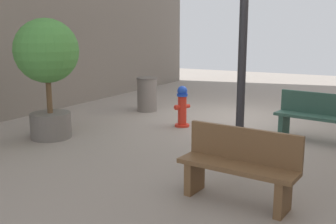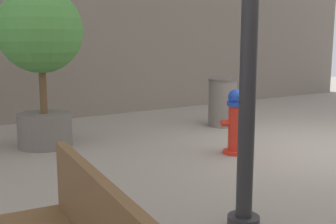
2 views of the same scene
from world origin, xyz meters
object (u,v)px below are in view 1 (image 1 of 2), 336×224
(bench_far, at_px, (239,165))
(trash_bin, at_px, (147,94))
(fire_hydrant, at_px, (182,106))
(bench_near, at_px, (316,116))
(planter_tree, at_px, (47,62))

(bench_far, xyz_separation_m, trash_bin, (4.17, -4.51, -0.02))
(fire_hydrant, xyz_separation_m, bench_near, (-2.88, -0.29, 0.01))
(fire_hydrant, bearing_deg, planter_tree, 48.90)
(bench_near, relative_size, planter_tree, 0.67)
(bench_near, bearing_deg, planter_tree, 27.37)
(fire_hydrant, distance_m, trash_bin, 2.04)
(bench_near, height_order, planter_tree, planter_tree)
(fire_hydrant, xyz_separation_m, bench_far, (-2.50, 3.34, 0.01))
(bench_far, bearing_deg, trash_bin, -47.26)
(bench_far, bearing_deg, bench_near, -96.04)
(fire_hydrant, bearing_deg, trash_bin, -35.05)
(bench_near, bearing_deg, trash_bin, -11.00)
(bench_near, xyz_separation_m, planter_tree, (4.80, 2.49, 1.07))
(trash_bin, bearing_deg, bench_near, 169.00)
(bench_far, bearing_deg, fire_hydrant, -53.19)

